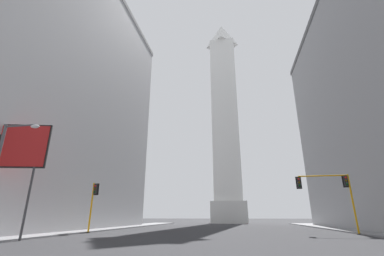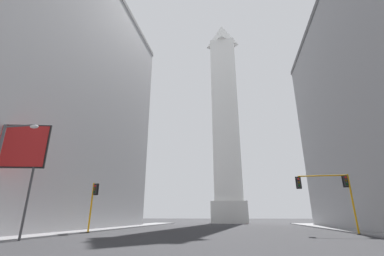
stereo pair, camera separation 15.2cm
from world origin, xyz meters
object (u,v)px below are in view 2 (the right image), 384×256
Objects in this scene: traffic_light_mid_right at (332,188)px; street_lamp at (0,167)px; obelisk at (226,116)px; traffic_light_mid_left at (93,199)px; billboard_sign at (17,149)px.

street_lamp is at bearing -149.42° from traffic_light_mid_right.
traffic_light_mid_left is (-13.85, -42.83, -26.08)m from obelisk.
traffic_light_mid_right is 26.17m from traffic_light_mid_left.
street_lamp is at bearing -103.44° from obelisk.
obelisk reaches higher than traffic_light_mid_left.
traffic_light_mid_right is 0.65× the size of billboard_sign.
billboard_sign reaches higher than street_lamp.
street_lamp is (-25.54, -15.10, 0.32)m from traffic_light_mid_right.
street_lamp is at bearing -55.48° from billboard_sign.
traffic_light_mid_left is at bearing -175.36° from traffic_light_mid_right.
billboard_sign reaches higher than traffic_light_mid_right.
traffic_light_mid_right reaches higher than traffic_light_mid_left.
traffic_light_mid_right is 30.25m from billboard_sign.
traffic_light_mid_left is 0.68× the size of street_lamp.
traffic_light_mid_right is at bearing -73.31° from obelisk.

